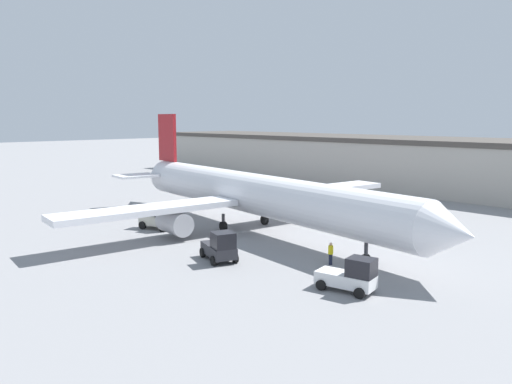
# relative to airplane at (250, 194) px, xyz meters

# --- Properties ---
(ground_plane) EXTENTS (400.00, 400.00, 0.00)m
(ground_plane) POSITION_rel_airplane_xyz_m (0.94, -0.11, -3.35)
(ground_plane) COLOR gray
(terminal_building) EXTENTS (99.75, 16.96, 7.39)m
(terminal_building) POSITION_rel_airplane_xyz_m (-5.84, 37.02, 0.35)
(terminal_building) COLOR #ADA89E
(terminal_building) RESTS_ON ground_plane
(airplane) EXTENTS (42.91, 35.21, 10.69)m
(airplane) POSITION_rel_airplane_xyz_m (0.00, 0.00, 0.00)
(airplane) COLOR white
(airplane) RESTS_ON ground_plane
(ground_crew_worker) EXTENTS (0.35, 0.35, 1.60)m
(ground_crew_worker) POSITION_rel_airplane_xyz_m (12.20, -3.62, -2.49)
(ground_crew_worker) COLOR #1E2338
(ground_crew_worker) RESTS_ON ground_plane
(baggage_tug) EXTENTS (3.70, 2.30, 2.15)m
(baggage_tug) POSITION_rel_airplane_xyz_m (16.45, -7.16, -2.37)
(baggage_tug) COLOR silver
(baggage_tug) RESTS_ON ground_plane
(belt_loader_truck) EXTENTS (3.72, 3.04, 2.41)m
(belt_loader_truck) POSITION_rel_airplane_xyz_m (-5.88, -5.80, -2.21)
(belt_loader_truck) COLOR beige
(belt_loader_truck) RESTS_ON ground_plane
(pushback_tug) EXTENTS (3.71, 2.78, 2.25)m
(pushback_tug) POSITION_rel_airplane_xyz_m (6.15, -8.63, -2.32)
(pushback_tug) COLOR #2D2D33
(pushback_tug) RESTS_ON ground_plane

